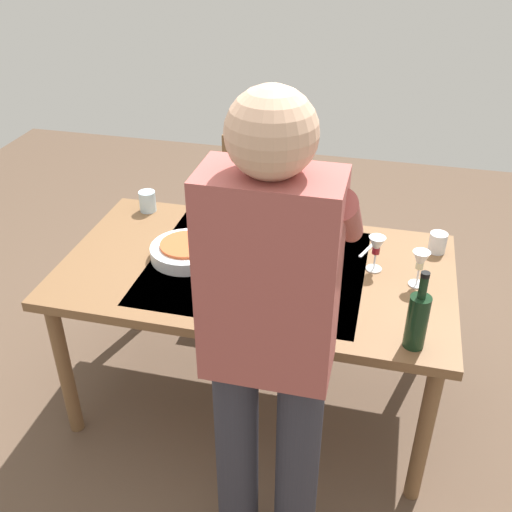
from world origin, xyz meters
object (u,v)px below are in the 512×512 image
(chair_near, at_px, (255,211))
(wine_glass_left, at_px, (420,262))
(water_cup_far_left, at_px, (147,201))
(person_server, at_px, (270,339))
(dining_table, at_px, (256,281))
(serving_bowl_pasta, at_px, (186,251))
(wine_bottle, at_px, (417,319))
(water_cup_near_right, at_px, (438,243))
(wine_glass_right, at_px, (376,247))
(water_cup_near_left, at_px, (281,283))
(dinner_plate_near, at_px, (307,254))

(chair_near, xyz_separation_m, wine_glass_left, (-0.85, 0.81, 0.30))
(wine_glass_left, xyz_separation_m, water_cup_far_left, (1.26, -0.34, -0.06))
(water_cup_far_left, bearing_deg, person_server, 127.89)
(dining_table, distance_m, serving_bowl_pasta, 0.32)
(wine_bottle, xyz_separation_m, water_cup_near_right, (-0.08, -0.65, -0.07))
(wine_glass_left, xyz_separation_m, serving_bowl_pasta, (0.94, 0.02, -0.07))
(wine_glass_right, xyz_separation_m, water_cup_far_left, (1.09, -0.27, -0.06))
(dining_table, xyz_separation_m, serving_bowl_pasta, (0.30, 0.00, 0.10))
(water_cup_near_left, distance_m, serving_bowl_pasta, 0.47)
(wine_bottle, height_order, water_cup_near_right, wine_bottle)
(wine_glass_left, relative_size, water_cup_far_left, 1.53)
(person_server, bearing_deg, wine_glass_right, -107.72)
(wine_glass_right, height_order, water_cup_near_left, wine_glass_right)
(wine_bottle, distance_m, serving_bowl_pasta, 1.00)
(wine_bottle, relative_size, dinner_plate_near, 1.29)
(dining_table, relative_size, water_cup_near_left, 15.42)
(chair_near, height_order, serving_bowl_pasta, chair_near)
(chair_near, relative_size, serving_bowl_pasta, 3.03)
(wine_bottle, distance_m, wine_glass_left, 0.37)
(person_server, relative_size, wine_bottle, 5.71)
(serving_bowl_pasta, xyz_separation_m, dinner_plate_near, (-0.49, -0.14, -0.03))
(wine_glass_right, bearing_deg, water_cup_near_right, -140.48)
(water_cup_near_left, height_order, dinner_plate_near, water_cup_near_left)
(water_cup_far_left, bearing_deg, chair_near, -130.61)
(dining_table, height_order, serving_bowl_pasta, serving_bowl_pasta)
(wine_glass_left, bearing_deg, water_cup_near_right, -105.87)
(chair_near, relative_size, wine_glass_right, 6.03)
(wine_bottle, xyz_separation_m, wine_glass_left, (-0.01, -0.37, -0.01))
(dining_table, relative_size, person_server, 0.94)
(wine_bottle, height_order, dinner_plate_near, wine_bottle)
(wine_glass_left, xyz_separation_m, water_cup_near_left, (0.50, 0.19, -0.05))
(dinner_plate_near, bearing_deg, water_cup_far_left, -15.36)
(water_cup_far_left, bearing_deg, wine_glass_left, 164.99)
(person_server, distance_m, dinner_plate_near, 0.88)
(chair_near, relative_size, wine_glass_left, 6.03)
(serving_bowl_pasta, distance_m, dinner_plate_near, 0.51)
(wine_bottle, height_order, water_cup_far_left, wine_bottle)
(dining_table, distance_m, water_cup_far_left, 0.72)
(wine_glass_right, relative_size, serving_bowl_pasta, 0.50)
(water_cup_far_left, distance_m, dinner_plate_near, 0.84)
(wine_glass_left, height_order, water_cup_near_left, wine_glass_left)
(dining_table, xyz_separation_m, person_server, (-0.21, 0.71, 0.31))
(person_server, bearing_deg, serving_bowl_pasta, -54.07)
(wine_bottle, bearing_deg, dining_table, -29.06)
(dining_table, bearing_deg, wine_bottle, 150.94)
(wine_glass_left, xyz_separation_m, dinner_plate_near, (0.45, -0.12, -0.10))
(water_cup_near_left, distance_m, water_cup_near_right, 0.74)
(person_server, distance_m, water_cup_near_right, 1.14)
(wine_bottle, relative_size, water_cup_far_left, 3.00)
(water_cup_near_left, bearing_deg, wine_glass_right, -142.33)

